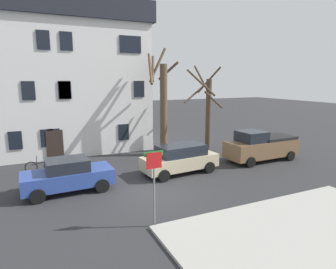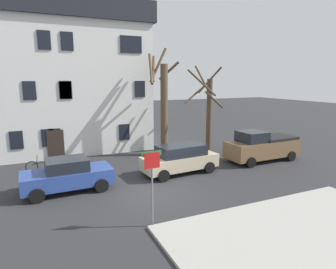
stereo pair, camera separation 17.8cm
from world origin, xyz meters
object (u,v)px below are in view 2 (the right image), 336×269
(tree_bare_mid, at_px, (208,109))
(bicycle_leaning, at_px, (41,166))
(car_blue_sedan, at_px, (68,175))
(pickup_truck_brown, at_px, (262,146))
(car_beige_wagon, at_px, (180,159))
(tree_bare_near, at_px, (163,104))
(building_main, at_px, (75,78))
(street_sign_pole, at_px, (152,175))

(tree_bare_mid, bearing_deg, bicycle_leaning, -177.51)
(car_blue_sedan, distance_m, pickup_truck_brown, 12.66)
(car_beige_wagon, xyz_separation_m, bicycle_leaning, (-7.55, 3.64, -0.52))
(tree_bare_near, height_order, car_blue_sedan, tree_bare_near)
(car_blue_sedan, height_order, car_beige_wagon, car_beige_wagon)
(pickup_truck_brown, bearing_deg, tree_bare_mid, 113.87)
(bicycle_leaning, bearing_deg, car_beige_wagon, -25.75)
(building_main, distance_m, tree_bare_mid, 10.69)
(building_main, relative_size, bicycle_leaning, 6.44)
(tree_bare_mid, distance_m, car_beige_wagon, 6.56)
(pickup_truck_brown, height_order, bicycle_leaning, pickup_truck_brown)
(tree_bare_near, distance_m, tree_bare_mid, 3.73)
(bicycle_leaning, bearing_deg, building_main, 62.40)
(tree_bare_mid, height_order, car_beige_wagon, tree_bare_mid)
(tree_bare_near, xyz_separation_m, bicycle_leaning, (-8.33, -0.67, -3.39))
(building_main, height_order, bicycle_leaning, building_main)
(tree_bare_mid, height_order, pickup_truck_brown, tree_bare_mid)
(tree_bare_mid, bearing_deg, pickup_truck_brown, -66.13)
(building_main, height_order, street_sign_pole, building_main)
(tree_bare_near, bearing_deg, street_sign_pole, -115.57)
(bicycle_leaning, bearing_deg, car_blue_sedan, -73.12)
(tree_bare_mid, xyz_separation_m, bicycle_leaning, (-12.03, -0.52, -2.91))
(building_main, xyz_separation_m, car_beige_wagon, (4.61, -9.27, -4.76))
(tree_bare_mid, relative_size, bicycle_leaning, 3.74)
(tree_bare_near, height_order, bicycle_leaning, tree_bare_near)
(street_sign_pole, height_order, bicycle_leaning, street_sign_pole)
(building_main, xyz_separation_m, pickup_truck_brown, (10.89, -9.17, -4.62))
(bicycle_leaning, bearing_deg, tree_bare_near, 4.60)
(building_main, relative_size, car_blue_sedan, 2.58)
(car_blue_sedan, height_order, street_sign_pole, street_sign_pole)
(car_blue_sedan, bearing_deg, car_beige_wagon, 2.04)
(car_beige_wagon, distance_m, bicycle_leaning, 8.40)
(building_main, xyz_separation_m, bicycle_leaning, (-2.94, -5.62, -5.28))
(tree_bare_mid, height_order, car_blue_sedan, tree_bare_mid)
(car_blue_sedan, xyz_separation_m, car_beige_wagon, (6.38, 0.23, 0.06))
(tree_bare_near, distance_m, street_sign_pole, 10.80)
(pickup_truck_brown, bearing_deg, car_blue_sedan, -178.53)
(tree_bare_mid, xyz_separation_m, car_beige_wagon, (-4.47, -4.17, -2.39))
(car_beige_wagon, height_order, bicycle_leaning, car_beige_wagon)
(tree_bare_near, height_order, pickup_truck_brown, tree_bare_near)
(building_main, distance_m, pickup_truck_brown, 14.97)
(building_main, xyz_separation_m, street_sign_pole, (0.78, -14.58, -3.60))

